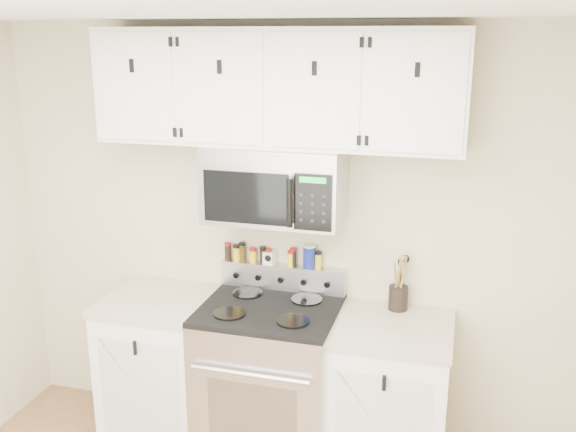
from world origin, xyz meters
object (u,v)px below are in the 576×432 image
object	(u,v)px
range	(270,380)
utensil_crock	(398,296)
microwave	(275,184)
salt_canister	(309,256)

from	to	relation	value
range	utensil_crock	distance (m)	0.89
microwave	utensil_crock	distance (m)	0.94
microwave	salt_canister	distance (m)	0.51
range	microwave	xyz separation A→B (m)	(0.00, 0.13, 1.14)
range	salt_canister	bearing A→B (deg)	60.37
salt_canister	utensil_crock	bearing A→B (deg)	-5.39
range	utensil_crock	bearing A→B (deg)	18.57
range	salt_canister	distance (m)	0.76
microwave	utensil_crock	bearing A→B (deg)	8.68
range	salt_canister	xyz separation A→B (m)	(0.16, 0.28, 0.68)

